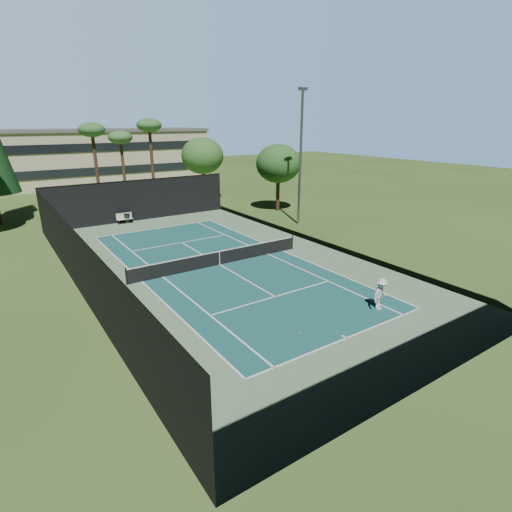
{
  "coord_description": "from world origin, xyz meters",
  "views": [
    {
      "loc": [
        -12.4,
        -22.88,
        9.41
      ],
      "look_at": [
        1.0,
        -3.0,
        1.3
      ],
      "focal_mm": 28.0,
      "sensor_mm": 36.0,
      "label": 1
    }
  ],
  "objects": [
    {
      "name": "apron_slab",
      "position": [
        0.0,
        0.0,
        0.01
      ],
      "size": [
        18.0,
        32.0,
        0.01
      ],
      "primitive_type": "cube",
      "color": "#61835B",
      "rests_on": "ground"
    },
    {
      "name": "palm_a",
      "position": [
        -2.0,
        24.0,
        8.19
      ],
      "size": [
        2.8,
        2.8,
        9.32
      ],
      "color": "#462C1E",
      "rests_on": "ground"
    },
    {
      "name": "tennis_ball_c",
      "position": [
        1.4,
        1.41,
        0.04
      ],
      "size": [
        0.08,
        0.08,
        0.08
      ],
      "primitive_type": "sphere",
      "color": "#C7D831",
      "rests_on": "ground"
    },
    {
      "name": "light_pole",
      "position": [
        12.0,
        6.0,
        6.46
      ],
      "size": [
        0.9,
        0.25,
        12.22
      ],
      "color": "gray",
      "rests_on": "ground"
    },
    {
      "name": "tennis_ball_d",
      "position": [
        -5.32,
        5.09,
        0.03
      ],
      "size": [
        0.07,
        0.07,
        0.07
      ],
      "primitive_type": "sphere",
      "color": "#C9D02F",
      "rests_on": "ground"
    },
    {
      "name": "palm_c",
      "position": [
        4.0,
        23.0,
        8.6
      ],
      "size": [
        2.8,
        2.8,
        9.77
      ],
      "color": "#432E1C",
      "rests_on": "ground"
    },
    {
      "name": "decid_tree_b",
      "position": [
        14.0,
        12.0,
        5.08
      ],
      "size": [
        4.8,
        4.8,
        7.14
      ],
      "color": "#402A1B",
      "rests_on": "ground"
    },
    {
      "name": "trash_bin",
      "position": [
        -1.63,
        15.57,
        0.48
      ],
      "size": [
        0.56,
        0.56,
        0.95
      ],
      "color": "black",
      "rests_on": "ground"
    },
    {
      "name": "court_lines",
      "position": [
        0.0,
        0.0,
        0.02
      ],
      "size": [
        11.07,
        23.87,
        0.01
      ],
      "color": "white",
      "rests_on": "ground"
    },
    {
      "name": "ground",
      "position": [
        0.0,
        0.0,
        0.0
      ],
      "size": [
        160.0,
        160.0,
        0.0
      ],
      "primitive_type": "plane",
      "color": "#385A21",
      "rests_on": "ground"
    },
    {
      "name": "campus_building",
      "position": [
        0.0,
        45.98,
        4.21
      ],
      "size": [
        40.5,
        12.5,
        8.3
      ],
      "color": "beige",
      "rests_on": "ground"
    },
    {
      "name": "tennis_net",
      "position": [
        0.0,
        0.0,
        0.56
      ],
      "size": [
        12.9,
        0.1,
        1.1
      ],
      "color": "black",
      "rests_on": "ground"
    },
    {
      "name": "park_bench",
      "position": [
        -1.89,
        15.5,
        0.55
      ],
      "size": [
        1.5,
        0.45,
        1.02
      ],
      "color": "beige",
      "rests_on": "ground"
    },
    {
      "name": "fence",
      "position": [
        0.0,
        0.06,
        2.01
      ],
      "size": [
        18.04,
        32.05,
        4.03
      ],
      "color": "black",
      "rests_on": "ground"
    },
    {
      "name": "court_surface",
      "position": [
        0.0,
        0.0,
        0.01
      ],
      "size": [
        10.97,
        23.77,
        0.01
      ],
      "primitive_type": "cube",
      "color": "#1A5454",
      "rests_on": "ground"
    },
    {
      "name": "decid_tree_a",
      "position": [
        10.0,
        22.0,
        5.42
      ],
      "size": [
        5.12,
        5.12,
        7.62
      ],
      "color": "#44311D",
      "rests_on": "ground"
    },
    {
      "name": "palm_b",
      "position": [
        1.5,
        26.0,
        7.36
      ],
      "size": [
        2.8,
        2.8,
        8.42
      ],
      "color": "#4A3420",
      "rests_on": "ground"
    },
    {
      "name": "tennis_ball_b",
      "position": [
        -3.12,
        1.09,
        0.04
      ],
      "size": [
        0.07,
        0.07,
        0.07
      ],
      "primitive_type": "sphere",
      "color": "#C4DC32",
      "rests_on": "ground"
    },
    {
      "name": "tennis_ball_a",
      "position": [
        -1.48,
        -10.38,
        0.04
      ],
      "size": [
        0.08,
        0.08,
        0.08
      ],
      "primitive_type": "sphere",
      "color": "#B4CF2F",
      "rests_on": "ground"
    },
    {
      "name": "player",
      "position": [
        3.65,
        -10.7,
        0.86
      ],
      "size": [
        1.21,
        0.82,
        1.73
      ],
      "primitive_type": "imported",
      "rotation": [
        0.0,
        0.0,
        0.17
      ],
      "color": "silver",
      "rests_on": "ground"
    }
  ]
}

